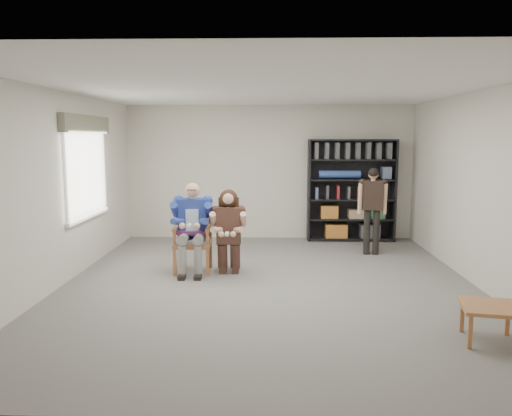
# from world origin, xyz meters

# --- Properties ---
(room_shell) EXTENTS (6.00, 7.00, 2.80)m
(room_shell) POSITION_xyz_m (0.00, 0.00, 1.40)
(room_shell) COLOR silver
(room_shell) RESTS_ON ground
(floor) EXTENTS (6.00, 7.00, 0.01)m
(floor) POSITION_xyz_m (0.00, 0.00, 0.00)
(floor) COLOR slate
(floor) RESTS_ON ground
(window_left) EXTENTS (0.16, 2.00, 1.75)m
(window_left) POSITION_xyz_m (-2.95, 1.00, 1.63)
(window_left) COLOR silver
(window_left) RESTS_ON room_shell
(armchair) EXTENTS (0.66, 0.64, 1.11)m
(armchair) POSITION_xyz_m (-1.21, 0.70, 0.55)
(armchair) COLOR #A95F35
(armchair) RESTS_ON floor
(seated_man) EXTENTS (0.64, 0.88, 1.44)m
(seated_man) POSITION_xyz_m (-1.21, 0.70, 0.72)
(seated_man) COLOR navy
(seated_man) RESTS_ON floor
(kneeling_woman) EXTENTS (0.58, 0.90, 1.32)m
(kneeling_woman) POSITION_xyz_m (-0.63, 0.58, 0.66)
(kneeling_woman) COLOR #3D2820
(kneeling_woman) RESTS_ON floor
(bookshelf) EXTENTS (1.80, 0.38, 2.10)m
(bookshelf) POSITION_xyz_m (1.70, 3.28, 1.05)
(bookshelf) COLOR black
(bookshelf) RESTS_ON floor
(standing_man) EXTENTS (0.52, 0.32, 1.60)m
(standing_man) POSITION_xyz_m (1.88, 2.00, 0.80)
(standing_man) COLOR black
(standing_man) RESTS_ON floor
(side_table) EXTENTS (0.68, 0.68, 0.40)m
(side_table) POSITION_xyz_m (2.32, -1.97, 0.20)
(side_table) COLOR #A95F35
(side_table) RESTS_ON floor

